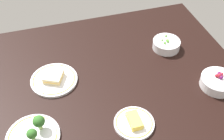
{
  "coord_description": "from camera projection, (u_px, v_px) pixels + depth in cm",
  "views": [
    {
      "loc": [
        29.56,
        98.52,
        105.2
      ],
      "look_at": [
        0.0,
        0.0,
        6.0
      ],
      "focal_mm": 45.94,
      "sensor_mm": 36.0,
      "label": 1
    }
  ],
  "objects": [
    {
      "name": "dining_table",
      "position": [
        112.0,
        76.0,
        1.46
      ],
      "size": [
        128.77,
        100.74,
        4.0
      ],
      "primitive_type": "cube",
      "color": "black",
      "rests_on": "ground"
    },
    {
      "name": "plate_broccoli",
      "position": [
        34.0,
        134.0,
        1.16
      ],
      "size": [
        22.09,
        22.09,
        8.6
      ],
      "color": "silver",
      "rests_on": "dining_table"
    },
    {
      "name": "bowl_peas",
      "position": [
        166.0,
        44.0,
        1.56
      ],
      "size": [
        14.96,
        14.96,
        6.28
      ],
      "color": "silver",
      "rests_on": "dining_table"
    },
    {
      "name": "bowl_berries",
      "position": [
        218.0,
        82.0,
        1.36
      ],
      "size": [
        16.87,
        16.87,
        6.91
      ],
      "color": "silver",
      "rests_on": "dining_table"
    },
    {
      "name": "plate_sandwich",
      "position": [
        54.0,
        79.0,
        1.39
      ],
      "size": [
        22.82,
        22.82,
        4.46
      ],
      "color": "silver",
      "rests_on": "dining_table"
    },
    {
      "name": "plate_cheese",
      "position": [
        135.0,
        122.0,
        1.21
      ],
      "size": [
        17.3,
        17.3,
        4.11
      ],
      "color": "silver",
      "rests_on": "dining_table"
    }
  ]
}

